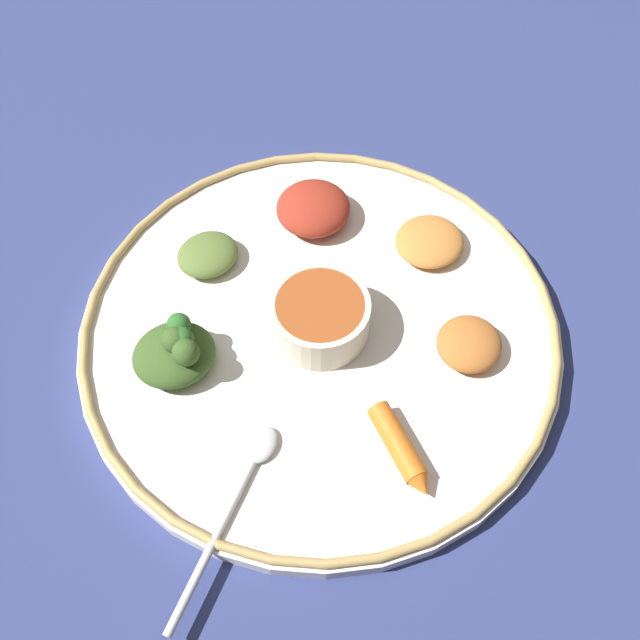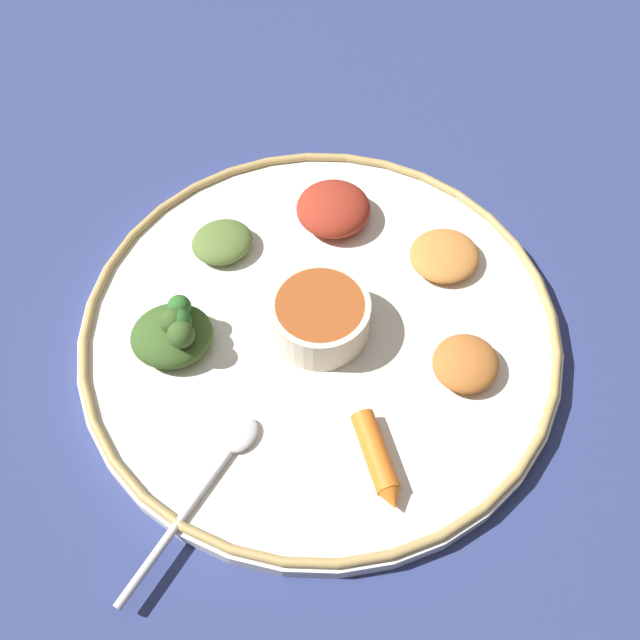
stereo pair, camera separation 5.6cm
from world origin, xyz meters
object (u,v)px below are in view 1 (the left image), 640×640
Objects in this scene: spoon at (238,492)px; greens_pile at (176,351)px; center_bowl at (320,316)px; carrot_near_spoon at (401,449)px.

spoon is 0.13m from greens_pile.
center_bowl is at bearing 59.72° from greens_pile.
spoon is 0.13m from carrot_near_spoon.
carrot_near_spoon is (0.13, -0.04, -0.01)m from center_bowl.
center_bowl is 0.13m from greens_pile.
carrot_near_spoon reaches higher than spoon.
greens_pile reaches higher than spoon.
carrot_near_spoon is (0.19, 0.07, -0.01)m from greens_pile.
greens_pile is (-0.06, -0.11, -0.00)m from center_bowl.
center_bowl reaches higher than spoon.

